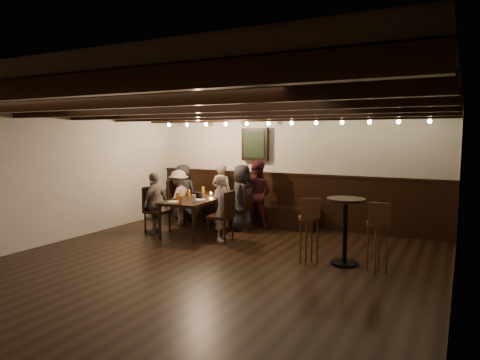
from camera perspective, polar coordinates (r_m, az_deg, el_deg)
The scene contains 27 objects.
room at distance 8.22m, azimuth 1.66°, elevation -0.15°, with size 7.00×7.00×7.00m.
dining_table at distance 8.69m, azimuth -5.49°, elevation -2.74°, with size 0.97×1.91×0.69m.
chair_left_near at distance 9.49m, azimuth -7.98°, elevation -4.09°, with size 0.48×0.48×0.98m.
chair_left_far at distance 8.74m, azimuth -11.05°, elevation -5.11°, with size 0.46×0.46×0.93m.
chair_right_near at distance 8.83m, azimuth 0.06°, elevation -4.85°, with size 0.47×0.47×0.95m.
chair_right_far at distance 8.03m, azimuth -2.49°, elevation -6.01°, with size 0.45×0.45×0.93m.
person_bench_left at distance 9.90m, azimuth -7.54°, elevation -1.63°, with size 0.63×0.41×1.29m, color #232325.
person_bench_centre at distance 9.61m, azimuth -2.47°, elevation -1.76°, with size 0.48×0.31×1.31m, color slate.
person_bench_right at distance 9.11m, azimuth 2.22°, elevation -1.84°, with size 0.69×0.54×1.42m, color #4D1A25.
person_left_near at distance 9.45m, azimuth -8.16°, elevation -2.29°, with size 0.77×0.45×1.20m, color gray.
person_left_far at distance 8.71m, azimuth -11.26°, elevation -2.99°, with size 0.72×0.30×1.22m, color slate.
person_right_near at distance 8.76m, azimuth 0.24°, elevation -2.36°, with size 0.66×0.43×1.36m, color black.
person_right_far at distance 7.96m, azimuth -2.31°, elevation -3.71°, with size 0.45×0.29×1.22m, color #BCAA9F.
pint_a at distance 9.41m, azimuth -4.94°, elevation -1.28°, with size 0.07×0.07×0.14m, color #BF7219.
pint_b at distance 9.13m, azimuth -2.15°, elevation -1.48°, with size 0.07×0.07×0.14m, color #BF7219.
pint_c at distance 8.90m, azimuth -6.88°, elevation -1.71°, with size 0.07×0.07×0.14m, color #BF7219.
pint_d at distance 8.71m, azimuth -3.13°, elevation -1.85°, with size 0.07×0.07×0.14m, color silver.
pint_e at distance 8.40m, azimuth -8.29°, elevation -2.20°, with size 0.07×0.07×0.14m, color #BF7219.
pint_f at distance 8.10m, azimuth -6.13°, elevation -2.47°, with size 0.07×0.07×0.14m, color silver.
pint_g at distance 7.96m, azimuth -7.96°, elevation -2.64°, with size 0.07×0.07×0.14m, color #BF7219.
plate_near at distance 8.16m, azimuth -8.79°, elevation -2.89°, with size 0.24×0.24×0.01m, color white.
plate_far at distance 8.33m, azimuth -5.40°, elevation -2.66°, with size 0.24×0.24×0.01m, color white.
condiment_caddy at distance 8.63m, azimuth -5.66°, elevation -2.01°, with size 0.15×0.10×0.12m, color black.
candle at distance 8.88m, azimuth -3.88°, elevation -2.00°, with size 0.05×0.05×0.05m, color beige.
high_top_table at distance 6.64m, azimuth 13.87°, elevation -5.35°, with size 0.57×0.57×1.01m.
bar_stool_left at distance 6.65m, azimuth 9.17°, elevation -7.75°, with size 0.36×0.37×1.03m.
bar_stool_right at distance 6.46m, azimuth 17.84°, elevation -8.37°, with size 0.34×0.36×1.03m.
Camera 1 is at (3.31, -5.13, 1.95)m, focal length 32.00 mm.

